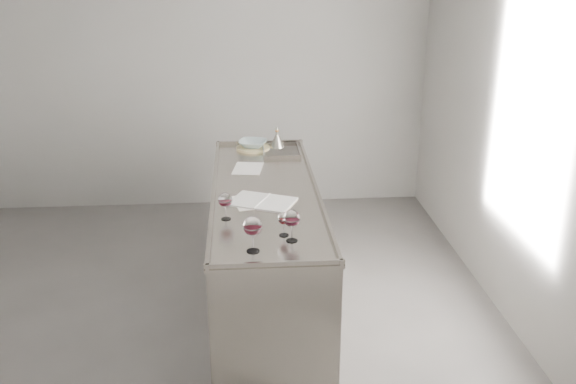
{
  "coord_description": "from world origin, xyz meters",
  "views": [
    {
      "loc": [
        0.33,
        -4.01,
        2.55
      ],
      "look_at": [
        0.64,
        0.04,
        1.02
      ],
      "focal_mm": 40.0,
      "sensor_mm": 36.0,
      "label": 1
    }
  ],
  "objects": [
    {
      "name": "notebook",
      "position": [
        0.47,
        0.07,
        0.95
      ],
      "size": [
        0.5,
        0.44,
        0.02
      ],
      "rotation": [
        0.0,
        0.0,
        -0.43
      ],
      "color": "silver",
      "rests_on": "counter"
    },
    {
      "name": "loose_paper_under",
      "position": [
        0.38,
        0.8,
        0.94
      ],
      "size": [
        0.26,
        0.34,
        0.0
      ],
      "primitive_type": "cube",
      "rotation": [
        0.0,
        0.0,
        -0.15
      ],
      "color": "silver",
      "rests_on": "counter"
    },
    {
      "name": "loose_paper_top",
      "position": [
        0.38,
        0.08,
        0.94
      ],
      "size": [
        0.26,
        0.32,
        0.0
      ],
      "primitive_type": "cube",
      "rotation": [
        0.0,
        0.0,
        0.21
      ],
      "color": "white",
      "rests_on": "counter"
    },
    {
      "name": "wine_glass_small",
      "position": [
        0.58,
        -0.48,
        1.05
      ],
      "size": [
        0.07,
        0.07,
        0.15
      ],
      "rotation": [
        0.0,
        0.0,
        -0.13
      ],
      "color": "white",
      "rests_on": "counter"
    },
    {
      "name": "ceramic_bowl",
      "position": [
        0.44,
        1.34,
        0.99
      ],
      "size": [
        0.29,
        0.29,
        0.06
      ],
      "primitive_type": "imported",
      "rotation": [
        0.0,
        0.0,
        -0.24
      ],
      "color": "#8FA4A6",
      "rests_on": "trivet"
    },
    {
      "name": "wine_glass_middle",
      "position": [
        0.39,
        -0.69,
        1.09
      ],
      "size": [
        0.11,
        0.11,
        0.21
      ],
      "rotation": [
        0.0,
        0.0,
        0.32
      ],
      "color": "white",
      "rests_on": "counter"
    },
    {
      "name": "wine_glass_right",
      "position": [
        0.62,
        -0.56,
        1.08
      ],
      "size": [
        0.1,
        0.1,
        0.2
      ],
      "rotation": [
        0.0,
        0.0,
        -0.06
      ],
      "color": "white",
      "rests_on": "counter"
    },
    {
      "name": "trivet",
      "position": [
        0.44,
        1.34,
        0.95
      ],
      "size": [
        0.38,
        0.38,
        0.02
      ],
      "primitive_type": "cylinder",
      "rotation": [
        0.0,
        0.0,
        -0.42
      ],
      "color": "beige",
      "rests_on": "counter"
    },
    {
      "name": "wine_glass_left",
      "position": [
        0.23,
        -0.2,
        1.07
      ],
      "size": [
        0.09,
        0.09,
        0.18
      ],
      "rotation": [
        0.0,
        0.0,
        0.36
      ],
      "color": "white",
      "rests_on": "counter"
    },
    {
      "name": "counter",
      "position": [
        0.5,
        0.3,
        0.47
      ],
      "size": [
        0.77,
        2.42,
        0.97
      ],
      "color": "gray",
      "rests_on": "ground"
    },
    {
      "name": "wine_funnel",
      "position": [
        0.65,
        1.38,
        1.0
      ],
      "size": [
        0.13,
        0.13,
        0.19
      ],
      "rotation": [
        0.0,
        0.0,
        0.25
      ],
      "color": "gray",
      "rests_on": "counter"
    },
    {
      "name": "room_shell",
      "position": [
        0.0,
        0.0,
        1.4
      ],
      "size": [
        4.54,
        5.04,
        2.84
      ],
      "color": "#514E4B",
      "rests_on": "ground"
    }
  ]
}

